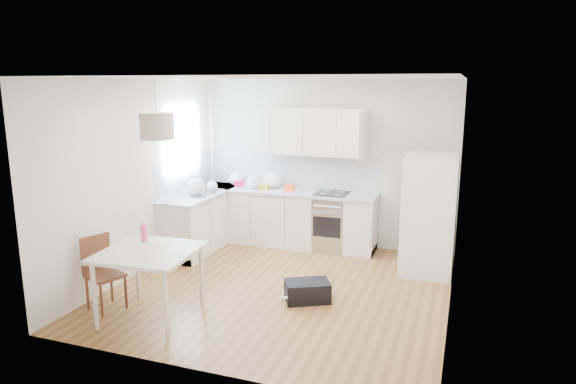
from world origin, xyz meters
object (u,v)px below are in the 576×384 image
(refrigerator, at_px, (431,214))
(dining_table, at_px, (149,258))
(gym_bag, at_px, (307,291))
(dining_chair, at_px, (105,274))

(refrigerator, height_order, dining_table, refrigerator)
(gym_bag, bearing_deg, refrigerator, 21.82)
(refrigerator, xyz_separation_m, dining_chair, (-3.49, -2.57, -0.40))
(gym_bag, bearing_deg, dining_chair, 177.41)
(refrigerator, bearing_deg, dining_table, -137.90)
(dining_table, distance_m, gym_bag, 1.95)
(dining_chair, bearing_deg, dining_table, 19.72)
(dining_chair, distance_m, gym_bag, 2.42)
(refrigerator, height_order, gym_bag, refrigerator)
(dining_chair, height_order, gym_bag, dining_chair)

